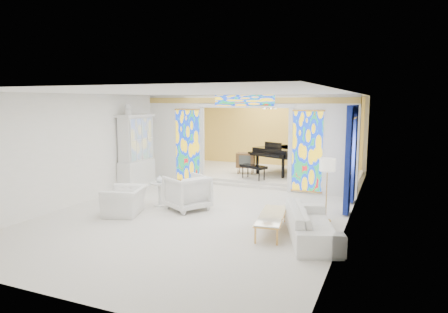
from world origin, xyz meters
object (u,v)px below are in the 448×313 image
at_px(china_cabinet, 136,152).
at_px(grand_piano, 288,152).
at_px(armchair_left, 125,201).
at_px(coffee_table, 272,216).
at_px(sofa, 312,223).
at_px(tv_console, 246,160).
at_px(armchair_right, 187,192).

bearing_deg(china_cabinet, grand_piano, 40.20).
distance_m(armchair_left, coffee_table, 3.74).
bearing_deg(coffee_table, grand_piano, 100.81).
distance_m(sofa, tv_console, 6.55).
bearing_deg(china_cabinet, tv_console, 46.50).
distance_m(armchair_right, tv_console, 4.55).
bearing_deg(china_cabinet, sofa, -23.59).
height_order(china_cabinet, grand_piano, china_cabinet).
bearing_deg(tv_console, grand_piano, 13.18).
bearing_deg(grand_piano, coffee_table, -55.43).
xyz_separation_m(sofa, coffee_table, (-0.89, 0.12, 0.01)).
bearing_deg(china_cabinet, armchair_left, -60.22).
height_order(china_cabinet, coffee_table, china_cabinet).
distance_m(armchair_left, tv_console, 5.69).
bearing_deg(armchair_left, sofa, 72.56).
bearing_deg(coffee_table, sofa, -7.77).
relative_size(armchair_right, tv_console, 1.30).
xyz_separation_m(armchair_right, sofa, (3.42, -1.01, -0.12)).
bearing_deg(armchair_right, china_cabinet, -91.97).
distance_m(armchair_right, grand_piano, 5.37).
xyz_separation_m(sofa, tv_console, (-3.45, 5.55, 0.34)).
xyz_separation_m(armchair_left, coffee_table, (3.74, 0.12, 0.01)).
relative_size(armchair_right, sofa, 0.43).
bearing_deg(grand_piano, armchair_left, -88.91).
xyz_separation_m(armchair_left, sofa, (4.62, 0.00, -0.01)).
relative_size(china_cabinet, armchair_right, 2.75).
distance_m(china_cabinet, sofa, 6.78).
bearing_deg(sofa, coffee_table, 62.80).
height_order(armchair_right, coffee_table, armchair_right).
xyz_separation_m(armchair_left, grand_piano, (2.58, 6.18, 0.64)).
bearing_deg(armchair_left, armchair_right, 112.59).
relative_size(armchair_left, grand_piano, 0.34).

